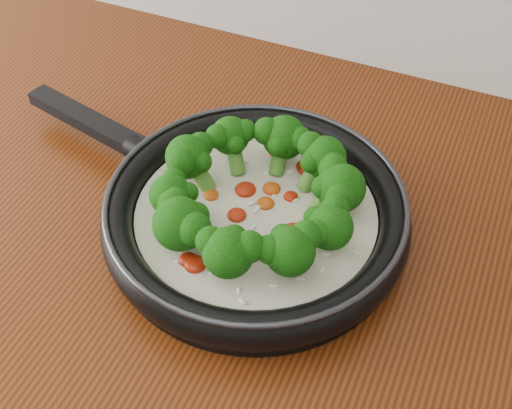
% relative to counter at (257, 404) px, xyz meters
% --- Properties ---
extents(counter, '(1.60, 0.80, 0.90)m').
position_rel_counter_xyz_m(counter, '(0.00, 0.00, 0.00)').
color(counter, '#351406').
rests_on(counter, ground).
extents(skillet, '(0.60, 0.43, 0.11)m').
position_rel_counter_xyz_m(skillet, '(-0.00, -0.01, 0.49)').
color(skillet, black).
rests_on(skillet, counter).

